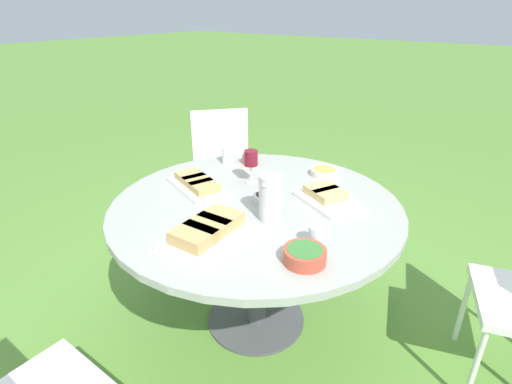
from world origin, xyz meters
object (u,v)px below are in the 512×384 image
object	(u,v)px
dining_table	(256,221)
water_pitcher	(270,198)
chair_far_back	(223,160)
wine_glass	(251,159)

from	to	relation	value
dining_table	water_pitcher	bearing A→B (deg)	58.92
chair_far_back	wine_glass	distance (m)	1.01
water_pitcher	wine_glass	world-z (taller)	water_pitcher
water_pitcher	wine_glass	bearing A→B (deg)	-130.66
water_pitcher	wine_glass	distance (m)	0.42
wine_glass	chair_far_back	bearing A→B (deg)	-129.06
water_pitcher	wine_glass	xyz separation A→B (m)	(-0.27, -0.32, 0.03)
dining_table	chair_far_back	bearing A→B (deg)	-130.73
dining_table	wine_glass	distance (m)	0.34
chair_far_back	water_pitcher	distance (m)	1.41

